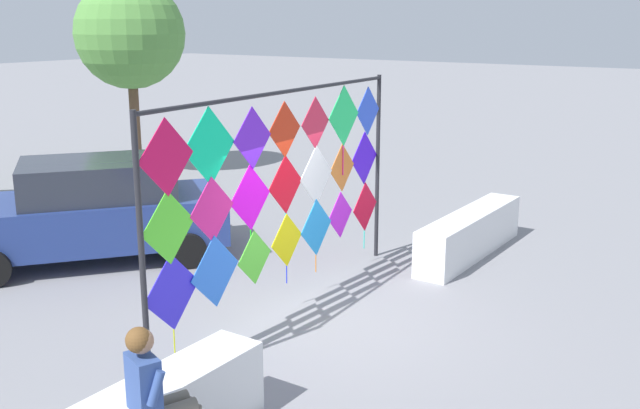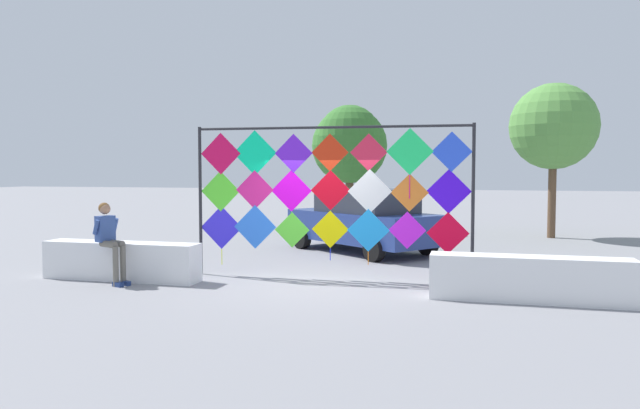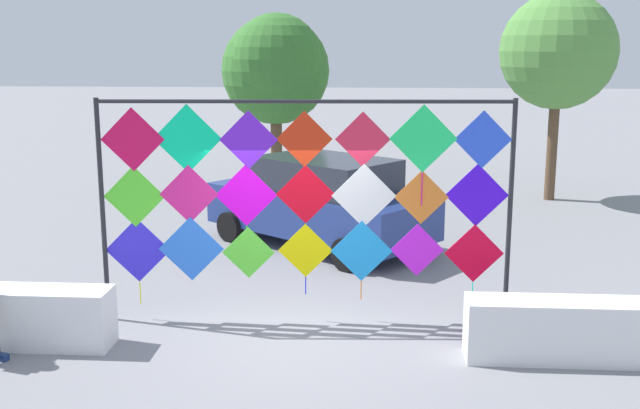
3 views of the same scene
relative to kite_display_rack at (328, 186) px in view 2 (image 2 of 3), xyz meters
name	(u,v)px [view 2 (image 2 of 3)]	position (x,y,z in m)	size (l,w,h in m)	color
ground	(314,284)	(-0.11, -0.68, -1.97)	(120.00, 120.00, 0.00)	gray
plaza_ledge_left	(121,261)	(-4.13, -1.22, -1.57)	(3.40, 0.59, 0.79)	white
plaza_ledge_right	(530,279)	(3.92, -1.22, -1.57)	(3.40, 0.59, 0.79)	white
kite_display_rack	(328,186)	(0.00, 0.00, 0.00)	(5.86, 0.40, 3.23)	#232328
seated_vendor	(109,236)	(-4.09, -1.68, -0.99)	(0.78, 0.61, 1.64)	#666056
parked_car	(363,220)	(0.00, 4.20, -1.06)	(4.81, 4.38, 1.78)	navy
tree_palm_like	(350,143)	(-1.61, 10.08, 1.38)	(2.91, 3.17, 4.75)	brown
tree_broadleaf	(554,128)	(5.60, 9.28, 1.75)	(2.90, 2.90, 5.22)	brown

